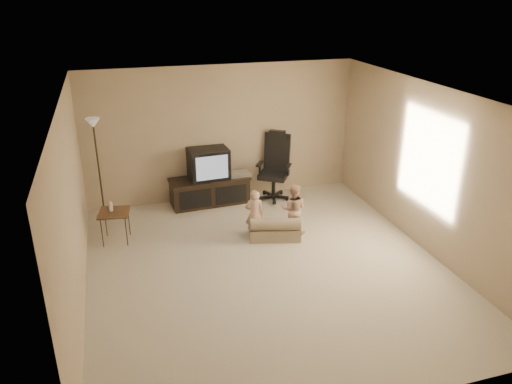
% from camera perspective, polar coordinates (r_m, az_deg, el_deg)
% --- Properties ---
extents(floor, '(5.50, 5.50, 0.00)m').
position_cam_1_polar(floor, '(7.29, 1.20, -8.63)').
color(floor, beige).
rests_on(floor, ground).
extents(room_shell, '(5.50, 5.50, 5.50)m').
position_cam_1_polar(room_shell, '(6.63, 1.31, 2.65)').
color(room_shell, silver).
rests_on(room_shell, floor).
extents(tv_stand, '(1.51, 0.63, 1.06)m').
position_cam_1_polar(tv_stand, '(9.20, -5.31, 1.24)').
color(tv_stand, black).
rests_on(tv_stand, floor).
extents(office_chair, '(0.81, 0.82, 1.28)m').
position_cam_1_polar(office_chair, '(9.43, 2.15, 1.98)').
color(office_chair, black).
rests_on(office_chair, floor).
extents(side_table, '(0.53, 0.53, 0.69)m').
position_cam_1_polar(side_table, '(8.10, -15.94, -2.28)').
color(side_table, brown).
rests_on(side_table, floor).
extents(floor_lamp, '(0.28, 0.28, 1.77)m').
position_cam_1_polar(floor_lamp, '(8.73, -17.83, 4.97)').
color(floor_lamp, '#2F2115').
rests_on(floor_lamp, floor).
extents(child_sofa, '(0.89, 0.64, 0.40)m').
position_cam_1_polar(child_sofa, '(8.01, 2.17, -4.27)').
color(child_sofa, gray).
rests_on(child_sofa, floor).
extents(toddler_left, '(0.34, 0.28, 0.83)m').
position_cam_1_polar(toddler_left, '(7.92, -0.18, -2.54)').
color(toddler_left, tan).
rests_on(toddler_left, floor).
extents(toddler_right, '(0.47, 0.38, 0.85)m').
position_cam_1_polar(toddler_right, '(8.09, 4.28, -1.96)').
color(toddler_right, tan).
rests_on(toddler_right, floor).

